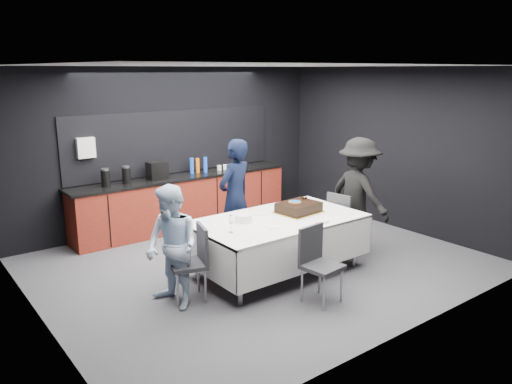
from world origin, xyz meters
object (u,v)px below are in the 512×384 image
Objects in this scene: party_table at (278,228)px; champagne_flute at (231,220)px; person_right at (359,194)px; plate_stack at (243,218)px; chair_right at (342,218)px; chair_left at (194,257)px; cake_assembly at (299,208)px; chair_near at (317,258)px; person_center at (235,197)px; person_left at (172,247)px.

champagne_flute is (-0.86, -0.11, 0.30)m from party_table.
party_table is at bearing 92.08° from person_right.
champagne_flute is 2.47m from person_right.
plate_stack is 0.13× the size of person_right.
champagne_flute is 0.24× the size of chair_right.
person_right is at bearing 0.20° from chair_left.
cake_assembly is 0.69× the size of chair_left.
champagne_flute is at bearing 129.08° from chair_near.
champagne_flute is at bearing -144.50° from plate_stack.
person_center is (-0.45, 0.93, 0.03)m from cake_assembly.
person_center is at bearing 113.15° from person_left.
chair_right is (2.18, 0.16, -0.40)m from champagne_flute.
person_center is 1.01× the size of person_right.
cake_assembly is 0.88m from plate_stack.
person_center reaches higher than plate_stack.
chair_right is at bearing 0.32° from cake_assembly.
person_right is at bearing -2.15° from cake_assembly.
chair_left is at bearing 168.71° from champagne_flute.
chair_right is (1.32, 0.05, -0.11)m from party_table.
chair_left is at bearing -178.70° from chair_right.
person_left is (-0.30, -0.02, 0.20)m from chair_left.
chair_near is (0.68, -0.84, -0.40)m from champagne_flute.
person_left reaches higher than chair_left.
chair_right reaches higher than party_table.
party_table is 0.97m from chair_near.
party_table is at bearing -174.14° from cake_assembly.
plate_stack is 0.25× the size of chair_near.
chair_right reaches higher than plate_stack.
chair_left is (-1.75, -0.06, -0.32)m from cake_assembly.
person_right reaches higher than party_table.
chair_left is at bearing -179.42° from party_table.
person_left reaches higher than plate_stack.
cake_assembly is at bearing 5.86° from party_table.
person_right reaches higher than champagne_flute.
person_left is at bearing -177.86° from cake_assembly.
party_table is 1.58× the size of person_left.
person_center is at bearing 85.87° from chair_near.
party_table is 1.33× the size of person_right.
champagne_flute is 0.24× the size of chair_left.
person_center is (0.43, 0.80, 0.05)m from plate_stack.
chair_near is 2.05m from person_right.
chair_left is 2.97m from person_right.
chair_right is at bearing 4.12° from champagne_flute.
cake_assembly reaches higher than plate_stack.
person_left reaches higher than party_table.
party_table is 1.32× the size of person_center.
party_table is 3.64× the size of cake_assembly.
champagne_flute is at bearing 36.05° from person_center.
person_left is at bearing 15.32° from person_center.
champagne_flute reaches higher than chair_near.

